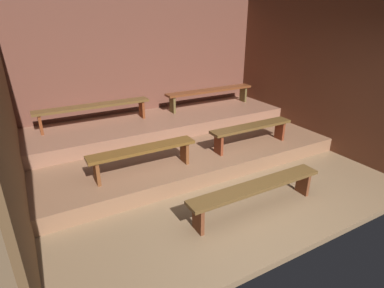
% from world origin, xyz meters
% --- Properties ---
extents(ground, '(6.06, 4.93, 0.08)m').
position_xyz_m(ground, '(0.00, 2.07, -0.04)').
color(ground, brown).
extents(wall_back, '(6.06, 0.06, 2.78)m').
position_xyz_m(wall_back, '(0.00, 4.16, 1.39)').
color(wall_back, brown).
rests_on(wall_back, ground).
extents(wall_left, '(0.06, 4.93, 2.78)m').
position_xyz_m(wall_left, '(-2.66, 2.07, 1.39)').
color(wall_left, brown).
rests_on(wall_left, ground).
extents(wall_right, '(0.06, 4.93, 2.78)m').
position_xyz_m(wall_right, '(2.66, 2.07, 1.39)').
color(wall_right, brown).
rests_on(wall_right, ground).
extents(platform_lower, '(5.26, 2.83, 0.25)m').
position_xyz_m(platform_lower, '(0.00, 2.72, 0.12)').
color(platform_lower, brown).
rests_on(platform_lower, ground).
extents(platform_middle, '(5.26, 1.42, 0.25)m').
position_xyz_m(platform_middle, '(0.00, 3.42, 0.37)').
color(platform_middle, brown).
rests_on(platform_middle, platform_lower).
extents(bench_floor_center, '(2.03, 0.27, 0.40)m').
position_xyz_m(bench_floor_center, '(0.05, 0.47, 0.33)').
color(bench_floor_center, brown).
rests_on(bench_floor_center, ground).
extents(bench_lower_left, '(1.64, 0.27, 0.40)m').
position_xyz_m(bench_lower_left, '(-1.03, 1.80, 0.57)').
color(bench_lower_left, brown).
rests_on(bench_lower_left, platform_lower).
extents(bench_lower_right, '(1.64, 0.27, 0.40)m').
position_xyz_m(bench_lower_right, '(1.03, 1.80, 0.57)').
color(bench_lower_right, brown).
rests_on(bench_lower_right, platform_lower).
extents(bench_middle_left, '(2.15, 0.27, 0.40)m').
position_xyz_m(bench_middle_left, '(-1.30, 3.63, 0.83)').
color(bench_middle_left, brown).
rests_on(bench_middle_left, platform_middle).
extents(bench_middle_right, '(2.15, 0.27, 0.40)m').
position_xyz_m(bench_middle_right, '(1.30, 3.63, 0.83)').
color(bench_middle_right, brown).
rests_on(bench_middle_right, platform_middle).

